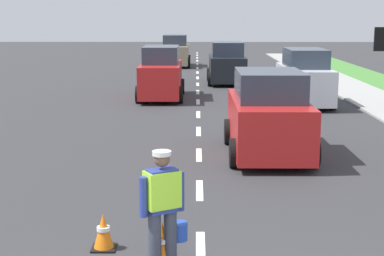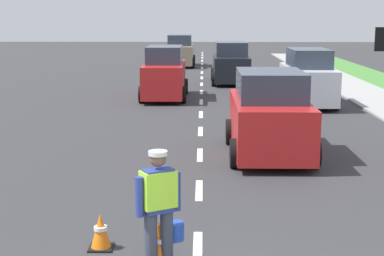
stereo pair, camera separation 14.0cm
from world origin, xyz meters
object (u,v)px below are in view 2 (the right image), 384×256
road_worker (160,203)px  traffic_cone_far (158,243)px  car_outgoing_ahead (269,116)px  car_parked_far (308,79)px  traffic_cone_near (101,231)px  car_oncoming_third (180,52)px  car_outgoing_far (231,64)px  car_oncoming_second (165,74)px

road_worker → traffic_cone_far: (-0.03, 0.07, -0.61)m
car_outgoing_ahead → car_parked_far: bearing=74.0°
car_parked_far → traffic_cone_far: bearing=-107.2°
traffic_cone_near → car_oncoming_third: (-0.03, 31.29, 0.70)m
traffic_cone_near → car_outgoing_far: car_outgoing_far is taller
traffic_cone_far → car_oncoming_second: 16.68m
traffic_cone_near → traffic_cone_far: bearing=-32.3°
car_parked_far → car_oncoming_second: (-5.64, 1.64, -0.00)m
traffic_cone_far → car_parked_far: car_parked_far is taller
traffic_cone_near → car_oncoming_second: (-0.07, 16.06, 0.73)m
car_oncoming_third → car_oncoming_second: 15.24m
traffic_cone_far → car_parked_far: bearing=72.8°
road_worker → traffic_cone_near: road_worker is taller
road_worker → car_outgoing_far: (1.99, 22.11, 0.04)m
car_oncoming_second → traffic_cone_far: bearing=-86.6°
traffic_cone_far → car_oncoming_third: 31.89m
road_worker → car_oncoming_second: car_oncoming_second is taller
car_oncoming_third → car_outgoing_far: size_ratio=1.05×
car_outgoing_ahead → traffic_cone_far: bearing=-108.9°
traffic_cone_far → traffic_cone_near: bearing=147.7°
car_parked_far → car_outgoing_far: (-2.63, 7.05, -0.03)m
car_outgoing_ahead → car_parked_far: car_parked_far is taller
road_worker → car_oncoming_second: size_ratio=0.38×
traffic_cone_near → car_parked_far: car_parked_far is taller
traffic_cone_near → traffic_cone_far: 1.08m
traffic_cone_far → car_oncoming_third: car_oncoming_third is taller
traffic_cone_near → car_parked_far: bearing=68.9°
road_worker → traffic_cone_near: (-0.94, 0.65, -0.66)m
traffic_cone_far → car_outgoing_far: 22.14m
traffic_cone_near → car_oncoming_third: 31.30m
car_oncoming_second → car_outgoing_far: size_ratio=1.07×
car_outgoing_ahead → car_oncoming_second: (-3.24, 10.03, 0.02)m
car_oncoming_third → car_parked_far: bearing=-71.7°
car_oncoming_second → car_oncoming_third: bearing=89.8°
traffic_cone_near → car_parked_far: size_ratio=0.13×
car_outgoing_ahead → car_outgoing_far: (-0.23, 15.44, -0.01)m
car_outgoing_ahead → car_parked_far: size_ratio=0.92×
car_oncoming_second → traffic_cone_near: bearing=-89.7°
traffic_cone_near → car_outgoing_ahead: bearing=62.3°
road_worker → car_parked_far: 15.76m
car_outgoing_ahead → car_outgoing_far: 15.44m
road_worker → car_oncoming_third: car_oncoming_third is taller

